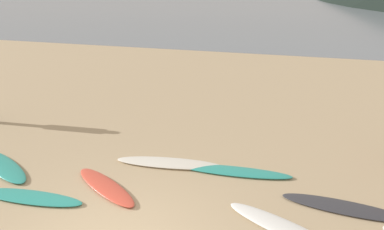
{
  "coord_description": "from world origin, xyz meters",
  "views": [
    {
      "loc": [
        2.79,
        -5.18,
        4.85
      ],
      "look_at": [
        0.23,
        5.21,
        0.6
      ],
      "focal_mm": 38.02,
      "sensor_mm": 36.0,
      "label": 1
    }
  ],
  "objects_px": {
    "surfboard_4": "(169,163)",
    "surfboard_5": "(235,171)",
    "surfboard_3": "(106,187)",
    "surfboard_7": "(344,207)",
    "surfboard_2": "(31,197)",
    "surfboard_1": "(3,166)",
    "surfboard_6": "(284,228)"
  },
  "relations": [
    {
      "from": "surfboard_6",
      "to": "surfboard_7",
      "type": "xyz_separation_m",
      "value": [
        1.17,
        0.99,
        -0.01
      ]
    },
    {
      "from": "surfboard_4",
      "to": "surfboard_3",
      "type": "bearing_deg",
      "value": -132.03
    },
    {
      "from": "surfboard_2",
      "to": "surfboard_6",
      "type": "xyz_separation_m",
      "value": [
        5.26,
        0.23,
        0.0
      ]
    },
    {
      "from": "surfboard_1",
      "to": "surfboard_3",
      "type": "xyz_separation_m",
      "value": [
        2.83,
        -0.26,
        0.0
      ]
    },
    {
      "from": "surfboard_1",
      "to": "surfboard_2",
      "type": "relative_size",
      "value": 0.95
    },
    {
      "from": "surfboard_1",
      "to": "surfboard_2",
      "type": "distance_m",
      "value": 1.79
    },
    {
      "from": "surfboard_1",
      "to": "surfboard_7",
      "type": "xyz_separation_m",
      "value": [
        7.89,
        0.18,
        -0.01
      ]
    },
    {
      "from": "surfboard_1",
      "to": "surfboard_6",
      "type": "bearing_deg",
      "value": 24.77
    },
    {
      "from": "surfboard_3",
      "to": "surfboard_4",
      "type": "bearing_deg",
      "value": 87.4
    },
    {
      "from": "surfboard_1",
      "to": "surfboard_6",
      "type": "height_order",
      "value": "surfboard_1"
    },
    {
      "from": "surfboard_2",
      "to": "surfboard_5",
      "type": "xyz_separation_m",
      "value": [
        4.05,
        2.14,
        0.0
      ]
    },
    {
      "from": "surfboard_1",
      "to": "surfboard_7",
      "type": "bearing_deg",
      "value": 32.9
    },
    {
      "from": "surfboard_1",
      "to": "surfboard_3",
      "type": "bearing_deg",
      "value": 26.23
    },
    {
      "from": "surfboard_1",
      "to": "surfboard_2",
      "type": "xyz_separation_m",
      "value": [
        1.46,
        -1.03,
        -0.01
      ]
    },
    {
      "from": "surfboard_5",
      "to": "surfboard_6",
      "type": "height_order",
      "value": "surfboard_6"
    },
    {
      "from": "surfboard_6",
      "to": "surfboard_7",
      "type": "height_order",
      "value": "surfboard_6"
    },
    {
      "from": "surfboard_7",
      "to": "surfboard_3",
      "type": "bearing_deg",
      "value": -167.38
    },
    {
      "from": "surfboard_1",
      "to": "surfboard_5",
      "type": "distance_m",
      "value": 5.63
    },
    {
      "from": "surfboard_1",
      "to": "surfboard_7",
      "type": "relative_size",
      "value": 0.9
    },
    {
      "from": "surfboard_2",
      "to": "surfboard_4",
      "type": "distance_m",
      "value": 3.24
    },
    {
      "from": "surfboard_4",
      "to": "surfboard_5",
      "type": "bearing_deg",
      "value": -5.54
    },
    {
      "from": "surfboard_1",
      "to": "surfboard_5",
      "type": "relative_size",
      "value": 0.83
    },
    {
      "from": "surfboard_2",
      "to": "surfboard_5",
      "type": "distance_m",
      "value": 4.58
    },
    {
      "from": "surfboard_3",
      "to": "surfboard_5",
      "type": "relative_size",
      "value": 0.79
    },
    {
      "from": "surfboard_5",
      "to": "surfboard_7",
      "type": "relative_size",
      "value": 1.08
    },
    {
      "from": "surfboard_1",
      "to": "surfboard_4",
      "type": "bearing_deg",
      "value": 47.76
    },
    {
      "from": "surfboard_3",
      "to": "surfboard_7",
      "type": "relative_size",
      "value": 0.85
    },
    {
      "from": "surfboard_5",
      "to": "surfboard_7",
      "type": "height_order",
      "value": "surfboard_5"
    },
    {
      "from": "surfboard_1",
      "to": "surfboard_4",
      "type": "xyz_separation_m",
      "value": [
        3.88,
        1.13,
        -0.0
      ]
    },
    {
      "from": "surfboard_6",
      "to": "surfboard_4",
      "type": "bearing_deg",
      "value": 172.78
    },
    {
      "from": "surfboard_3",
      "to": "surfboard_7",
      "type": "height_order",
      "value": "surfboard_3"
    },
    {
      "from": "surfboard_5",
      "to": "surfboard_7",
      "type": "distance_m",
      "value": 2.55
    }
  ]
}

